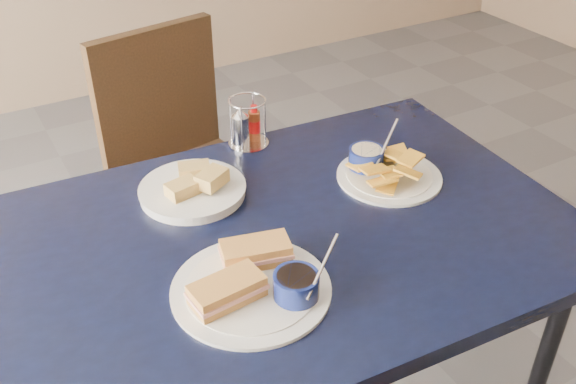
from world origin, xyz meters
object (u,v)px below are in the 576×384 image
chair_far (183,150)px  sandwich_plate (255,280)px  condiment_caddy (246,126)px  dining_table (285,252)px  plantain_plate (381,169)px  bread_basket (194,188)px

chair_far → sandwich_plate: chair_far is taller
chair_far → condiment_caddy: 0.50m
sandwich_plate → condiment_caddy: (0.24, 0.52, 0.03)m
dining_table → chair_far: bearing=85.9°
sandwich_plate → condiment_caddy: condiment_caddy is taller
sandwich_plate → plantain_plate: size_ratio=1.24×
dining_table → bread_basket: size_ratio=5.35×
chair_far → bread_basket: chair_far is taller
plantain_plate → chair_far: bearing=110.0°
dining_table → chair_far: 0.82m
sandwich_plate → plantain_plate: (0.47, 0.22, -0.00)m
dining_table → sandwich_plate: sandwich_plate is taller
chair_far → condiment_caddy: size_ratio=6.83×
dining_table → sandwich_plate: (-0.14, -0.14, 0.08)m
sandwich_plate → bread_basket: sandwich_plate is taller
chair_far → sandwich_plate: bearing=-102.2°
plantain_plate → condiment_caddy: 0.38m
chair_far → plantain_plate: 0.81m
plantain_plate → condiment_caddy: size_ratio=1.93×
chair_far → plantain_plate: chair_far is taller
dining_table → bread_basket: 0.27m
dining_table → plantain_plate: (0.32, 0.08, 0.08)m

